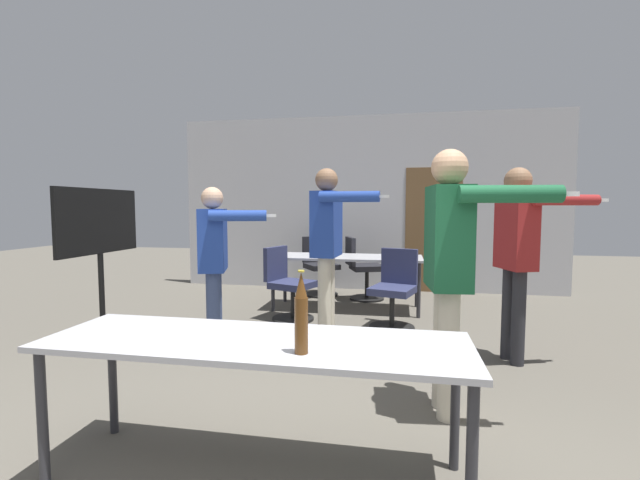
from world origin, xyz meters
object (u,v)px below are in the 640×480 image
(tv_screen, at_px, (100,242))
(office_chair_far_left, at_px, (394,292))
(office_chair_side_rolled, at_px, (320,268))
(drink_cup, at_px, (317,250))
(person_near_casual, at_px, (215,252))
(person_center_tall, at_px, (517,244))
(office_chair_mid_tucked, at_px, (362,270))
(beer_bottle, at_px, (301,314))
(office_chair_far_right, at_px, (288,286))
(person_far_watching, at_px, (328,236))
(person_right_polo, at_px, (450,256))

(tv_screen, height_order, office_chair_far_left, tv_screen)
(office_chair_side_rolled, bearing_deg, drink_cup, 63.73)
(person_near_casual, height_order, person_center_tall, person_center_tall)
(office_chair_mid_tucked, bearing_deg, beer_bottle, -18.23)
(office_chair_far_left, bearing_deg, office_chair_side_rolled, -37.57)
(office_chair_far_right, bearing_deg, drink_cup, -174.73)
(person_center_tall, relative_size, office_chair_mid_tucked, 1.84)
(person_far_watching, bearing_deg, person_center_tall, 80.77)
(person_right_polo, relative_size, office_chair_mid_tucked, 1.88)
(person_center_tall, bearing_deg, beer_bottle, -51.58)
(person_right_polo, bearing_deg, person_far_watching, -150.53)
(person_center_tall, xyz_separation_m, office_chair_mid_tucked, (-1.59, 2.38, -0.63))
(tv_screen, relative_size, person_right_polo, 0.90)
(office_chair_far_left, bearing_deg, drink_cup, -24.16)
(person_right_polo, relative_size, drink_cup, 15.63)
(person_far_watching, bearing_deg, office_chair_far_right, -130.99)
(office_chair_mid_tucked, bearing_deg, person_far_watching, -25.63)
(tv_screen, relative_size, office_chair_far_left, 1.77)
(person_center_tall, distance_m, office_chair_side_rolled, 3.54)
(office_chair_far_right, height_order, office_chair_far_left, office_chair_far_left)
(person_right_polo, relative_size, beer_bottle, 4.64)
(beer_bottle, bearing_deg, person_far_watching, 96.85)
(person_far_watching, xyz_separation_m, office_chair_far_right, (-0.61, 0.62, -0.68))
(tv_screen, xyz_separation_m, person_center_tall, (4.27, -0.09, 0.06))
(person_right_polo, distance_m, office_chair_side_rolled, 4.12)
(office_chair_mid_tucked, relative_size, office_chair_side_rolled, 1.03)
(tv_screen, relative_size, person_near_casual, 1.00)
(person_far_watching, height_order, drink_cup, person_far_watching)
(person_near_casual, relative_size, office_chair_far_left, 1.76)
(office_chair_far_right, bearing_deg, beer_bottle, 35.74)
(person_center_tall, bearing_deg, office_chair_side_rolled, -156.58)
(person_near_casual, height_order, person_far_watching, person_far_watching)
(person_near_casual, bearing_deg, office_chair_mid_tucked, 136.14)
(tv_screen, bearing_deg, person_far_watching, -81.98)
(beer_bottle, xyz_separation_m, drink_cup, (-0.71, 4.09, -0.12))
(beer_bottle, bearing_deg, office_chair_far_left, 82.94)
(tv_screen, xyz_separation_m, person_far_watching, (2.48, 0.35, 0.08))
(office_chair_far_right, bearing_deg, office_chair_mid_tucked, 167.97)
(office_chair_side_rolled, bearing_deg, tv_screen, 17.65)
(office_chair_mid_tucked, bearing_deg, tv_screen, -69.22)
(tv_screen, height_order, person_center_tall, person_center_tall)
(person_center_tall, distance_m, beer_bottle, 2.65)
(person_right_polo, xyz_separation_m, office_chair_far_left, (-0.38, 2.06, -0.66))
(person_center_tall, relative_size, beer_bottle, 4.56)
(office_chair_mid_tucked, distance_m, office_chair_far_right, 1.55)
(person_right_polo, relative_size, office_chair_far_right, 1.97)
(office_chair_side_rolled, bearing_deg, office_chair_far_right, 51.50)
(office_chair_far_right, bearing_deg, person_far_watching, 64.27)
(tv_screen, bearing_deg, drink_cup, -49.06)
(person_far_watching, xyz_separation_m, office_chair_side_rolled, (-0.50, 2.19, -0.67))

